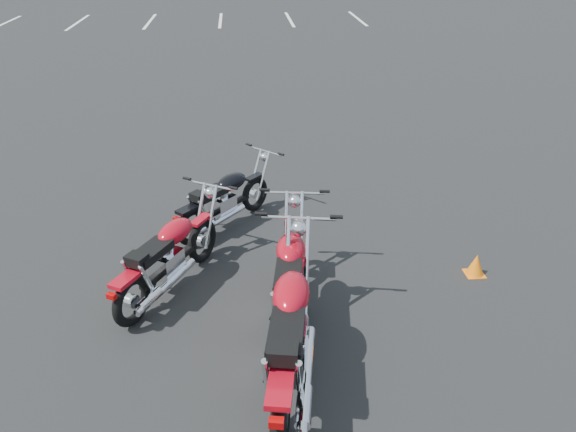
{
  "coord_description": "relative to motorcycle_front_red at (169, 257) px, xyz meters",
  "views": [
    {
      "loc": [
        -0.34,
        -5.48,
        3.89
      ],
      "look_at": [
        0.2,
        0.6,
        0.65
      ],
      "focal_mm": 35.0,
      "sensor_mm": 36.0,
      "label": 1
    }
  ],
  "objects": [
    {
      "name": "ground",
      "position": [
        1.22,
        -0.1,
        -0.45
      ],
      "size": [
        120.0,
        120.0,
        0.0
      ],
      "primitive_type": "plane",
      "color": "black",
      "rests_on": "ground"
    },
    {
      "name": "motorcycle_front_red",
      "position": [
        0.0,
        0.0,
        0.0
      ],
      "size": [
        1.36,
        1.93,
        0.99
      ],
      "color": "black",
      "rests_on": "ground"
    },
    {
      "name": "motorcycle_second_black",
      "position": [
        0.62,
        1.49,
        -0.04
      ],
      "size": [
        1.53,
        1.6,
        0.91
      ],
      "color": "black",
      "rests_on": "ground"
    },
    {
      "name": "motorcycle_third_red",
      "position": [
        1.35,
        -0.62,
        0.03
      ],
      "size": [
        0.83,
        2.16,
        1.06
      ],
      "color": "black",
      "rests_on": "ground"
    },
    {
      "name": "motorcycle_rear_red",
      "position": [
        1.26,
        -1.55,
        0.08
      ],
      "size": [
        0.95,
        2.38,
        1.17
      ],
      "color": "black",
      "rests_on": "ground"
    },
    {
      "name": "training_cone_near",
      "position": [
        3.69,
        -0.01,
        -0.31
      ],
      "size": [
        0.23,
        0.23,
        0.28
      ],
      "color": "orange",
      "rests_on": "ground"
    },
    {
      "name": "parking_line_stripes",
      "position": [
        -1.28,
        19.9,
        -0.45
      ],
      "size": [
        15.12,
        4.0,
        0.01
      ],
      "color": "silver",
      "rests_on": "ground"
    }
  ]
}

